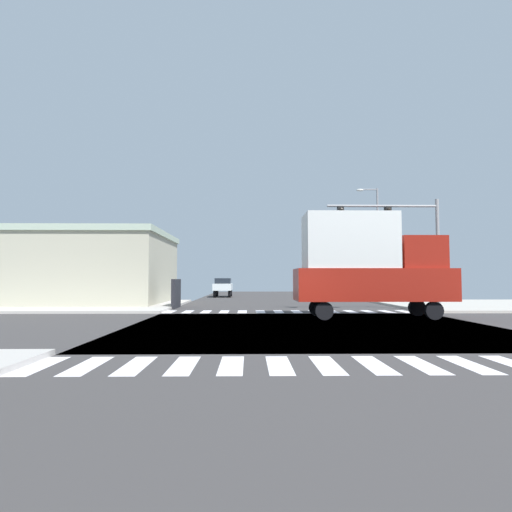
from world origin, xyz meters
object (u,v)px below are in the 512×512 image
(street_lamp, at_px, (375,235))
(sedan_leading_3, at_px, (223,286))
(box_truck_queued_1, at_px, (367,263))
(traffic_signal_mast, at_px, (394,228))
(bank_building, at_px, (55,268))

(street_lamp, distance_m, sedan_leading_3, 16.30)
(street_lamp, relative_size, sedan_leading_3, 2.12)
(box_truck_queued_1, xyz_separation_m, sedan_leading_3, (-8.16, 23.27, -1.45))
(traffic_signal_mast, height_order, bank_building, traffic_signal_mast)
(traffic_signal_mast, distance_m, street_lamp, 10.37)
(street_lamp, height_order, bank_building, street_lamp)
(street_lamp, distance_m, box_truck_queued_1, 15.08)
(box_truck_queued_1, bearing_deg, street_lamp, 161.88)
(bank_building, bearing_deg, traffic_signal_mast, -17.69)
(traffic_signal_mast, xyz_separation_m, bank_building, (-22.14, 7.06, -2.09))
(traffic_signal_mast, distance_m, box_truck_queued_1, 5.19)
(box_truck_queued_1, bearing_deg, bank_building, -119.42)
(bank_building, xyz_separation_m, sedan_leading_3, (11.32, 12.28, -1.47))
(bank_building, bearing_deg, sedan_leading_3, 47.32)
(bank_building, distance_m, box_truck_queued_1, 22.37)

